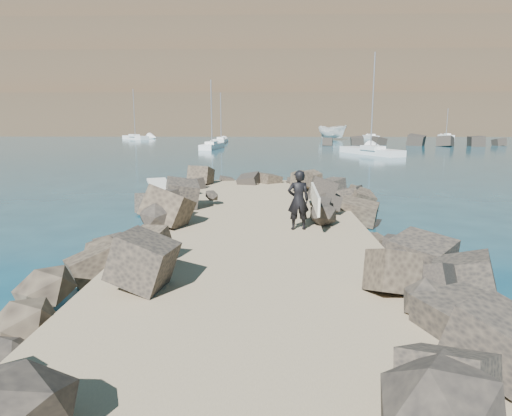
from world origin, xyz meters
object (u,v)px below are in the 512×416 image
object	(u,v)px
sailboat_f	(446,136)
boat_imported	(333,132)
surfboard_resting	(163,195)
surfer_with_board	(301,200)

from	to	relation	value
sailboat_f	boat_imported	bearing A→B (deg)	-163.00
surfboard_resting	surfer_with_board	size ratio (longest dim) A/B	1.33
boat_imported	sailboat_f	distance (m)	25.32
boat_imported	sailboat_f	size ratio (longest dim) A/B	1.16
surfboard_resting	boat_imported	size ratio (longest dim) A/B	0.38
surfboard_resting	sailboat_f	size ratio (longest dim) A/B	0.44
surfboard_resting	sailboat_f	world-z (taller)	sailboat_f
surfer_with_board	surfboard_resting	bearing A→B (deg)	146.28
surfer_with_board	sailboat_f	distance (m)	90.30
surfboard_resting	boat_imported	bearing A→B (deg)	54.41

